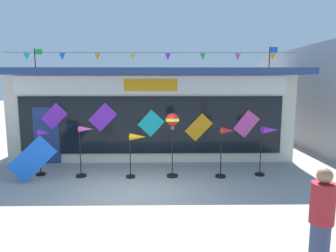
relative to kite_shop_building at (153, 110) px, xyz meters
name	(u,v)px	position (x,y,z in m)	size (l,w,h in m)	color
ground_plane	(132,195)	(-0.36, -5.32, -1.69)	(80.00, 80.00, 0.00)	#9E9B99
kite_shop_building	(153,110)	(0.00, 0.00, 0.00)	(10.67, 5.51, 4.33)	beige
wind_spinner_far_left	(43,142)	(-3.25, -3.60, -0.63)	(0.53, 0.29, 1.45)	black
wind_spinner_left	(84,144)	(-1.96, -3.78, -0.67)	(0.58, 0.32, 1.57)	black
wind_spinner_center_left	(136,144)	(-0.38, -3.88, -0.66)	(0.62, 0.28, 1.37)	black
wind_spinner_center_right	(172,126)	(0.71, -3.81, -0.11)	(0.39, 0.39, 1.96)	black
wind_spinner_right	(225,143)	(2.30, -3.88, -0.64)	(0.53, 0.31, 1.55)	black
wind_spinner_far_right	(268,137)	(3.65, -3.72, -0.48)	(0.69, 0.33, 1.55)	black
person_mid_plaza	(321,223)	(2.72, -8.65, -0.84)	(0.34, 0.34, 1.68)	#333D56
display_kite_on_ground	(32,159)	(-3.36, -4.20, -1.02)	(0.69, 0.03, 1.26)	blue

